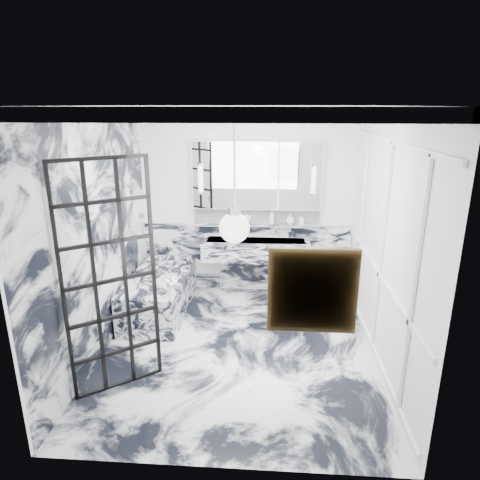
# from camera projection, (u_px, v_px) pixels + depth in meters

# --- Properties ---
(floor) EXTENTS (3.60, 3.60, 0.00)m
(floor) POSITION_uv_depth(u_px,v_px,m) (238.00, 348.00, 5.18)
(floor) COLOR silver
(floor) RESTS_ON ground
(ceiling) EXTENTS (3.60, 3.60, 0.00)m
(ceiling) POSITION_uv_depth(u_px,v_px,m) (238.00, 106.00, 4.33)
(ceiling) COLOR white
(ceiling) RESTS_ON wall_back
(wall_back) EXTENTS (3.60, 0.00, 3.60)m
(wall_back) POSITION_uv_depth(u_px,v_px,m) (247.00, 202.00, 6.46)
(wall_back) COLOR white
(wall_back) RESTS_ON floor
(wall_front) EXTENTS (3.60, 0.00, 3.60)m
(wall_front) POSITION_uv_depth(u_px,v_px,m) (219.00, 312.00, 3.04)
(wall_front) COLOR white
(wall_front) RESTS_ON floor
(wall_left) EXTENTS (0.00, 3.60, 3.60)m
(wall_left) POSITION_uv_depth(u_px,v_px,m) (98.00, 235.00, 4.86)
(wall_left) COLOR white
(wall_left) RESTS_ON floor
(wall_right) EXTENTS (0.00, 3.60, 3.60)m
(wall_right) POSITION_uv_depth(u_px,v_px,m) (384.00, 241.00, 4.64)
(wall_right) COLOR white
(wall_right) RESTS_ON floor
(marble_clad_back) EXTENTS (3.18, 0.05, 1.05)m
(marble_clad_back) POSITION_uv_depth(u_px,v_px,m) (246.00, 257.00, 6.70)
(marble_clad_back) COLOR silver
(marble_clad_back) RESTS_ON floor
(marble_clad_left) EXTENTS (0.02, 3.56, 2.68)m
(marble_clad_left) POSITION_uv_depth(u_px,v_px,m) (100.00, 240.00, 4.88)
(marble_clad_left) COLOR silver
(marble_clad_left) RESTS_ON floor
(panel_molding) EXTENTS (0.03, 3.40, 2.30)m
(panel_molding) POSITION_uv_depth(u_px,v_px,m) (382.00, 249.00, 4.68)
(panel_molding) COLOR white
(panel_molding) RESTS_ON floor
(soap_bottle_a) EXTENTS (0.10, 0.10, 0.23)m
(soap_bottle_a) POSITION_uv_depth(u_px,v_px,m) (272.00, 217.00, 6.41)
(soap_bottle_a) COLOR #8C5919
(soap_bottle_a) RESTS_ON ledge
(soap_bottle_b) EXTENTS (0.08, 0.09, 0.16)m
(soap_bottle_b) POSITION_uv_depth(u_px,v_px,m) (302.00, 220.00, 6.39)
(soap_bottle_b) COLOR #4C4C51
(soap_bottle_b) RESTS_ON ledge
(soap_bottle_c) EXTENTS (0.16, 0.16, 0.17)m
(soap_bottle_c) POSITION_uv_depth(u_px,v_px,m) (290.00, 219.00, 6.40)
(soap_bottle_c) COLOR silver
(soap_bottle_c) RESTS_ON ledge
(face_pot) EXTENTS (0.14, 0.14, 0.14)m
(face_pot) POSITION_uv_depth(u_px,v_px,m) (246.00, 219.00, 6.45)
(face_pot) COLOR white
(face_pot) RESTS_ON ledge
(amber_bottle) EXTENTS (0.04, 0.04, 0.10)m
(amber_bottle) POSITION_uv_depth(u_px,v_px,m) (274.00, 221.00, 6.43)
(amber_bottle) COLOR #8C5919
(amber_bottle) RESTS_ON ledge
(flower_vase) EXTENTS (0.08, 0.08, 0.12)m
(flower_vase) POSITION_uv_depth(u_px,v_px,m) (171.00, 293.00, 5.24)
(flower_vase) COLOR silver
(flower_vase) RESTS_ON bathtub
(crittall_door) EXTENTS (0.74, 0.55, 2.36)m
(crittall_door) POSITION_uv_depth(u_px,v_px,m) (110.00, 281.00, 4.14)
(crittall_door) COLOR black
(crittall_door) RESTS_ON floor
(artwork) EXTENTS (0.53, 0.05, 0.53)m
(artwork) POSITION_uv_depth(u_px,v_px,m) (312.00, 291.00, 2.98)
(artwork) COLOR #BD4013
(artwork) RESTS_ON wall_front
(pendant_light) EXTENTS (0.24, 0.24, 0.24)m
(pendant_light) POSITION_uv_depth(u_px,v_px,m) (234.00, 228.00, 3.32)
(pendant_light) COLOR white
(pendant_light) RESTS_ON ceiling
(trough_sink) EXTENTS (1.60, 0.45, 0.30)m
(trough_sink) POSITION_uv_depth(u_px,v_px,m) (256.00, 250.00, 6.42)
(trough_sink) COLOR silver
(trough_sink) RESTS_ON wall_back
(ledge) EXTENTS (1.90, 0.14, 0.04)m
(ledge) POSITION_uv_depth(u_px,v_px,m) (256.00, 225.00, 6.48)
(ledge) COLOR silver
(ledge) RESTS_ON wall_back
(subway_tile) EXTENTS (1.90, 0.03, 0.23)m
(subway_tile) POSITION_uv_depth(u_px,v_px,m) (257.00, 215.00, 6.50)
(subway_tile) COLOR white
(subway_tile) RESTS_ON wall_back
(mirror_cabinet) EXTENTS (1.90, 0.16, 1.00)m
(mirror_cabinet) POSITION_uv_depth(u_px,v_px,m) (257.00, 176.00, 6.26)
(mirror_cabinet) COLOR white
(mirror_cabinet) RESTS_ON wall_back
(sconce_left) EXTENTS (0.07, 0.07, 0.40)m
(sconce_left) POSITION_uv_depth(u_px,v_px,m) (200.00, 179.00, 6.23)
(sconce_left) COLOR white
(sconce_left) RESTS_ON mirror_cabinet
(sconce_right) EXTENTS (0.07, 0.07, 0.40)m
(sconce_right) POSITION_uv_depth(u_px,v_px,m) (314.00, 180.00, 6.12)
(sconce_right) COLOR white
(sconce_right) RESTS_ON mirror_cabinet
(bathtub) EXTENTS (0.75, 1.65, 0.55)m
(bathtub) POSITION_uv_depth(u_px,v_px,m) (160.00, 293.00, 6.02)
(bathtub) COLOR silver
(bathtub) RESTS_ON floor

